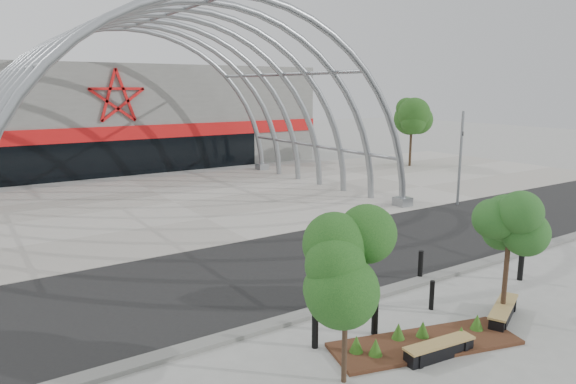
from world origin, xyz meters
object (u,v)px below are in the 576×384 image
object	(u,v)px
street_tree_0	(346,267)
street_tree_1	(511,218)
bench_1	(503,313)
signal_pole	(460,157)
bollard_2	(432,295)
bench_0	(439,350)

from	to	relation	value
street_tree_0	street_tree_1	size ratio (longest dim) A/B	0.91
bench_1	signal_pole	bearing A→B (deg)	43.58
street_tree_0	bollard_2	distance (m)	5.23
street_tree_0	bench_1	size ratio (longest dim) A/B	1.78
bench_1	bollard_2	xyz separation A→B (m)	(-1.13, 1.55, 0.22)
street_tree_0	bench_1	xyz separation A→B (m)	(5.62, -0.04, -2.43)
bench_1	bollard_2	size ratio (longest dim) A/B	2.37
bollard_2	bench_0	bearing A→B (deg)	-134.80
signal_pole	bollard_2	size ratio (longest dim) A/B	5.84
street_tree_0	bollard_2	xyz separation A→B (m)	(4.49, 1.51, -2.21)
street_tree_1	street_tree_0	bearing A→B (deg)	-179.58
signal_pole	bench_1	bearing A→B (deg)	-136.42
street_tree_0	bench_0	distance (m)	3.55
street_tree_0	bench_1	world-z (taller)	street_tree_0
bollard_2	signal_pole	bearing A→B (deg)	36.02
bench_0	bollard_2	distance (m)	2.78
signal_pole	bench_0	distance (m)	17.37
bench_0	bollard_2	world-z (taller)	bollard_2
signal_pole	bollard_2	bearing A→B (deg)	-143.98
signal_pole	street_tree_0	world-z (taller)	signal_pole
street_tree_0	bench_1	bearing A→B (deg)	-0.41
signal_pole	street_tree_1	xyz separation A→B (m)	(-10.48, -9.97, 0.23)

